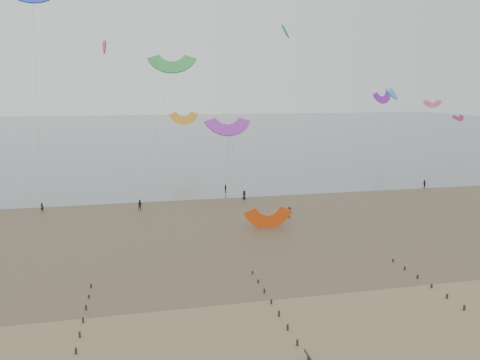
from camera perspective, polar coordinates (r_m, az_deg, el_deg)
ground at (r=44.10m, az=0.13°, el=-17.66°), size 500.00×500.00×0.00m
sea_and_shore at (r=75.33m, az=-8.58°, el=-5.37°), size 500.00×665.00×0.03m
kitesurfer_lead at (r=88.72m, az=-22.99°, el=-3.07°), size 0.70×0.56×1.66m
kitesurfers at (r=95.66m, az=11.99°, el=-1.39°), size 85.25×22.24×1.86m
grounded_kite at (r=72.87m, az=3.45°, el=-5.84°), size 6.41×5.02×3.50m
kites_airborne at (r=130.10m, az=-13.94°, el=10.84°), size 252.23×100.93×33.52m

